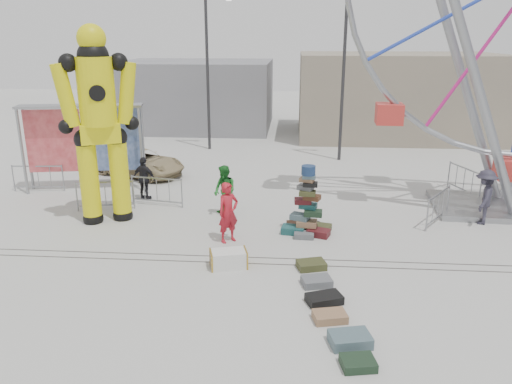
# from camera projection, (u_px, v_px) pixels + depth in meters

# --- Properties ---
(ground) EXTENTS (90.00, 90.00, 0.00)m
(ground) POSITION_uv_depth(u_px,v_px,m) (265.00, 274.00, 13.29)
(ground) COLOR #9E9E99
(ground) RESTS_ON ground
(track_line_near) EXTENTS (40.00, 0.04, 0.01)m
(track_line_near) POSITION_uv_depth(u_px,v_px,m) (266.00, 264.00, 13.85)
(track_line_near) COLOR #47443F
(track_line_near) RESTS_ON ground
(track_line_far) EXTENTS (40.00, 0.04, 0.01)m
(track_line_far) POSITION_uv_depth(u_px,v_px,m) (267.00, 258.00, 14.23)
(track_line_far) COLOR #47443F
(track_line_far) RESTS_ON ground
(building_right) EXTENTS (12.00, 8.00, 5.00)m
(building_right) POSITION_uv_depth(u_px,v_px,m) (397.00, 95.00, 31.03)
(building_right) COLOR gray
(building_right) RESTS_ON ground
(building_left) EXTENTS (10.00, 8.00, 4.40)m
(building_left) POSITION_uv_depth(u_px,v_px,m) (197.00, 94.00, 33.98)
(building_left) COLOR gray
(building_left) RESTS_ON ground
(lamp_post_right) EXTENTS (1.41, 0.25, 8.00)m
(lamp_post_right) POSITION_uv_depth(u_px,v_px,m) (346.00, 69.00, 24.06)
(lamp_post_right) COLOR #2D2D30
(lamp_post_right) RESTS_ON ground
(lamp_post_left) EXTENTS (1.41, 0.25, 8.00)m
(lamp_post_left) POSITION_uv_depth(u_px,v_px,m) (209.00, 66.00, 26.48)
(lamp_post_left) COLOR #2D2D30
(lamp_post_left) RESTS_ON ground
(suitcase_tower) EXTENTS (1.66, 1.40, 2.23)m
(suitcase_tower) POSITION_uv_depth(u_px,v_px,m) (307.00, 214.00, 15.88)
(suitcase_tower) COLOR #1C5354
(suitcase_tower) RESTS_ON ground
(crash_test_dummy) EXTENTS (2.57, 1.48, 6.63)m
(crash_test_dummy) POSITION_uv_depth(u_px,v_px,m) (99.00, 119.00, 16.07)
(crash_test_dummy) COLOR black
(crash_test_dummy) RESTS_ON ground
(banner_scaffold) EXTENTS (4.86, 1.64, 3.47)m
(banner_scaffold) POSITION_uv_depth(u_px,v_px,m) (82.00, 127.00, 19.72)
(banner_scaffold) COLOR gray
(banner_scaffold) RESTS_ON ground
(steamer_trunk) EXTENTS (1.11, 0.81, 0.47)m
(steamer_trunk) POSITION_uv_depth(u_px,v_px,m) (228.00, 259.00, 13.64)
(steamer_trunk) COLOR silver
(steamer_trunk) RESTS_ON ground
(row_case_0) EXTENTS (0.87, 0.72, 0.21)m
(row_case_0) POSITION_uv_depth(u_px,v_px,m) (311.00, 265.00, 13.58)
(row_case_0) COLOR #404321
(row_case_0) RESTS_ON ground
(row_case_1) EXTENTS (0.84, 0.69, 0.20)m
(row_case_1) POSITION_uv_depth(u_px,v_px,m) (317.00, 281.00, 12.68)
(row_case_1) COLOR slate
(row_case_1) RESTS_ON ground
(row_case_2) EXTENTS (0.96, 0.77, 0.21)m
(row_case_2) POSITION_uv_depth(u_px,v_px,m) (324.00, 299.00, 11.83)
(row_case_2) COLOR black
(row_case_2) RESTS_ON ground
(row_case_3) EXTENTS (0.82, 0.64, 0.19)m
(row_case_3) POSITION_uv_depth(u_px,v_px,m) (330.00, 317.00, 11.10)
(row_case_3) COLOR #9B714F
(row_case_3) RESTS_ON ground
(row_case_4) EXTENTS (0.94, 0.75, 0.24)m
(row_case_4) POSITION_uv_depth(u_px,v_px,m) (350.00, 339.00, 10.23)
(row_case_4) COLOR slate
(row_case_4) RESTS_ON ground
(row_case_5) EXTENTS (0.73, 0.61, 0.18)m
(row_case_5) POSITION_uv_depth(u_px,v_px,m) (358.00, 363.00, 9.54)
(row_case_5) COLOR #1C3220
(row_case_5) RESTS_ON ground
(barricade_dummy_a) EXTENTS (2.00, 0.28, 1.10)m
(barricade_dummy_a) POSITION_uv_depth(u_px,v_px,m) (38.00, 178.00, 20.15)
(barricade_dummy_a) COLOR gray
(barricade_dummy_a) RESTS_ON ground
(barricade_dummy_b) EXTENTS (1.98, 0.51, 1.10)m
(barricade_dummy_b) POSITION_uv_depth(u_px,v_px,m) (105.00, 195.00, 18.00)
(barricade_dummy_b) COLOR gray
(barricade_dummy_b) RESTS_ON ground
(barricade_dummy_c) EXTENTS (1.98, 0.47, 1.10)m
(barricade_dummy_c) POSITION_uv_depth(u_px,v_px,m) (157.00, 191.00, 18.47)
(barricade_dummy_c) COLOR gray
(barricade_dummy_c) RESTS_ON ground
(barricade_wheel_front) EXTENTS (1.20, 1.72, 1.10)m
(barricade_wheel_front) POSITION_uv_depth(u_px,v_px,m) (438.00, 207.00, 16.75)
(barricade_wheel_front) COLOR gray
(barricade_wheel_front) RESTS_ON ground
(barricade_wheel_back) EXTENTS (0.73, 1.93, 1.10)m
(barricade_wheel_back) POSITION_uv_depth(u_px,v_px,m) (464.00, 181.00, 19.81)
(barricade_wheel_back) COLOR gray
(barricade_wheel_back) RESTS_ON ground
(pedestrian_red) EXTENTS (0.82, 0.78, 1.88)m
(pedestrian_red) POSITION_uv_depth(u_px,v_px,m) (228.00, 213.00, 15.11)
(pedestrian_red) COLOR #A71724
(pedestrian_red) RESTS_ON ground
(pedestrian_green) EXTENTS (1.10, 1.11, 1.80)m
(pedestrian_green) POSITION_uv_depth(u_px,v_px,m) (225.00, 191.00, 17.30)
(pedestrian_green) COLOR #1A6822
(pedestrian_green) RESTS_ON ground
(pedestrian_black) EXTENTS (1.06, 0.69, 1.67)m
(pedestrian_black) POSITION_uv_depth(u_px,v_px,m) (144.00, 178.00, 19.07)
(pedestrian_black) COLOR black
(pedestrian_black) RESTS_ON ground
(pedestrian_grey) EXTENTS (1.13, 1.38, 1.87)m
(pedestrian_grey) POSITION_uv_depth(u_px,v_px,m) (484.00, 197.00, 16.59)
(pedestrian_grey) COLOR #2B2836
(pedestrian_grey) RESTS_ON ground
(parked_suv) EXTENTS (4.64, 3.50, 1.17)m
(parked_suv) POSITION_uv_depth(u_px,v_px,m) (140.00, 162.00, 22.48)
(parked_suv) COLOR tan
(parked_suv) RESTS_ON ground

